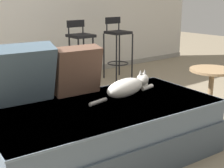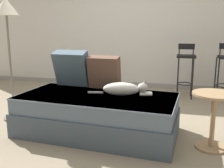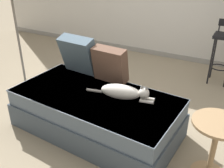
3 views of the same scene
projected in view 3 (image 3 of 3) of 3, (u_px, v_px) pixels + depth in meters
The scene contains 8 objects.
ground_plane at pixel (113, 112), 3.32m from camera, with size 16.00×16.00×0.00m, color gray.
wall_baseboard_trim at pixel (167, 55), 5.02m from camera, with size 8.00×0.02×0.09m, color gray.
couch at pixel (96, 112), 2.90m from camera, with size 1.87×1.06×0.46m.
throw_pillow_corner at pixel (79, 55), 3.19m from camera, with size 0.47×0.32×0.48m.
throw_pillow_middle at pixel (110, 65), 2.99m from camera, with size 0.41×0.24×0.42m.
cat at pixel (123, 92), 2.69m from camera, with size 0.74×0.24×0.19m.
bar_stool_near_window at pixel (224, 45), 3.82m from camera, with size 0.32×0.32×0.95m.
side_table at pixel (215, 142), 2.23m from camera, with size 0.44×0.44×0.58m.
Camera 3 is at (1.31, -2.46, 1.83)m, focal length 42.00 mm.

